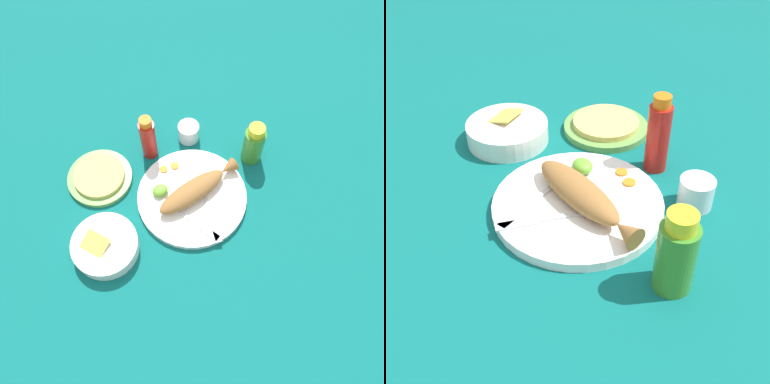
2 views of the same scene
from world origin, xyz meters
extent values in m
plane|color=#0C605B|center=(0.00, 0.00, 0.00)|extent=(4.00, 4.00, 0.00)
cylinder|color=white|center=(0.00, 0.00, 0.01)|extent=(0.30, 0.30, 0.02)
ellipsoid|color=#996633|center=(0.00, 0.00, 0.04)|extent=(0.22, 0.09, 0.04)
cone|color=#996633|center=(-0.12, -0.02, 0.04)|extent=(0.05, 0.05, 0.04)
cube|color=silver|center=(-0.03, 0.03, 0.02)|extent=(0.04, 0.11, 0.00)
cube|color=silver|center=(-0.01, 0.12, 0.02)|extent=(0.03, 0.07, 0.00)
cube|color=silver|center=(0.05, 0.03, 0.02)|extent=(0.06, 0.11, 0.00)
cube|color=silver|center=(0.01, 0.11, 0.02)|extent=(0.05, 0.07, 0.00)
cylinder|color=orange|center=(0.00, -0.11, 0.02)|extent=(0.02, 0.02, 0.00)
cylinder|color=orange|center=(0.03, -0.11, 0.02)|extent=(0.02, 0.02, 0.00)
ellipsoid|color=#6BB233|center=(0.07, -0.05, 0.03)|extent=(0.04, 0.04, 0.02)
cylinder|color=#B21914|center=(0.04, -0.19, 0.07)|extent=(0.04, 0.04, 0.13)
cylinder|color=orange|center=(0.04, -0.19, 0.15)|extent=(0.03, 0.03, 0.02)
cylinder|color=#3D8428|center=(-0.22, -0.04, 0.06)|extent=(0.06, 0.06, 0.11)
cylinder|color=yellow|center=(-0.22, -0.04, 0.13)|extent=(0.04, 0.04, 0.03)
cylinder|color=silver|center=(-0.09, -0.19, 0.03)|extent=(0.06, 0.06, 0.05)
cylinder|color=white|center=(-0.09, -0.19, 0.01)|extent=(0.05, 0.05, 0.02)
cylinder|color=white|center=(0.26, 0.03, 0.02)|extent=(0.17, 0.17, 0.04)
cylinder|color=olive|center=(0.26, 0.03, 0.04)|extent=(0.15, 0.15, 0.02)
cube|color=gold|center=(0.29, 0.03, 0.05)|extent=(0.10, 0.10, 0.02)
cylinder|color=#6B9E4C|center=(0.20, -0.18, 0.01)|extent=(0.18, 0.18, 0.01)
cylinder|color=#E0C666|center=(0.20, -0.18, 0.02)|extent=(0.14, 0.14, 0.01)
camera|label=1|loc=(0.22, 0.41, 0.93)|focal=35.00mm
camera|label=2|loc=(-0.57, 0.30, 0.56)|focal=45.00mm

